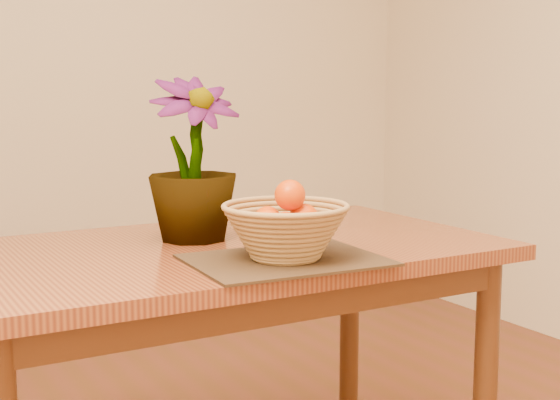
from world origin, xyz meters
TOP-DOWN VIEW (x-y plane):
  - wall_back at (0.00, 2.25)m, footprint 4.00×0.02m
  - table at (0.00, 0.30)m, footprint 1.40×0.80m
  - placemat at (0.04, 0.05)m, footprint 0.46×0.35m
  - wicker_basket at (0.04, 0.05)m, footprint 0.30×0.30m
  - orange_pile at (0.04, 0.05)m, footprint 0.19×0.18m
  - potted_plant at (-0.04, 0.40)m, footprint 0.25×0.25m

SIDE VIEW (x-z plane):
  - table at x=0.00m, z-range 0.29..1.04m
  - placemat at x=0.04m, z-range 0.75..0.76m
  - wicker_basket at x=0.04m, z-range 0.76..0.88m
  - orange_pile at x=0.04m, z-range 0.79..0.92m
  - potted_plant at x=-0.04m, z-range 0.75..1.18m
  - wall_back at x=0.00m, z-range 0.00..2.70m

